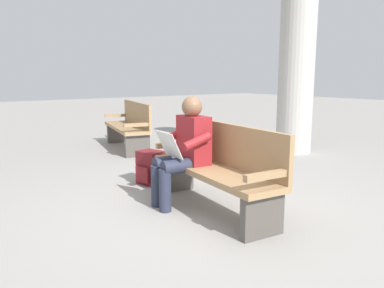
{
  "coord_description": "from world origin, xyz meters",
  "views": [
    {
      "loc": [
        -2.97,
        2.47,
        1.39
      ],
      "look_at": [
        0.15,
        0.15,
        0.7
      ],
      "focal_mm": 35.86,
      "sensor_mm": 36.0,
      "label": 1
    }
  ],
  "objects": [
    {
      "name": "bench_near",
      "position": [
        -0.01,
        -0.07,
        0.46
      ],
      "size": [
        1.84,
        0.69,
        0.9
      ],
      "rotation": [
        0.0,
        0.0,
        -0.12
      ],
      "color": "#9E7A51",
      "rests_on": "ground"
    },
    {
      "name": "backpack",
      "position": [
        1.25,
        0.01,
        0.21
      ],
      "size": [
        0.37,
        0.34,
        0.43
      ],
      "rotation": [
        0.0,
        0.0,
        0.23
      ],
      "color": "maroon",
      "rests_on": "ground"
    },
    {
      "name": "support_pillar",
      "position": [
        1.53,
        -3.21,
        1.79
      ],
      "size": [
        0.63,
        0.63,
        3.58
      ],
      "primitive_type": "cylinder",
      "color": "#B2AFA8",
      "rests_on": "ground"
    },
    {
      "name": "ground_plane",
      "position": [
        0.0,
        0.0,
        0.0
      ],
      "size": [
        40.0,
        40.0,
        0.0
      ],
      "primitive_type": "plane",
      "color": "gray"
    },
    {
      "name": "bench_far",
      "position": [
        3.61,
        -0.93,
        0.46
      ],
      "size": [
        1.86,
        0.89,
        0.9
      ],
      "rotation": [
        0.0,
        0.0,
        -0.24
      ],
      "color": "#9E7A51",
      "rests_on": "ground"
    },
    {
      "name": "person_seated",
      "position": [
        0.32,
        0.13,
        0.63
      ],
      "size": [
        0.6,
        0.6,
        1.18
      ],
      "rotation": [
        0.0,
        0.0,
        -0.12
      ],
      "color": "maroon",
      "rests_on": "ground"
    }
  ]
}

